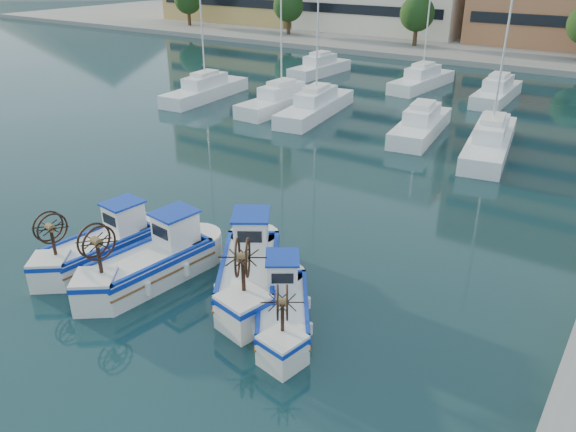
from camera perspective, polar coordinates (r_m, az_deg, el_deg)
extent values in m
plane|color=#183D40|center=(19.98, -9.98, -7.63)|extent=(300.00, 300.00, 0.00)
cube|color=gray|center=(80.34, 26.14, 15.40)|extent=(180.00, 40.00, 0.60)
cylinder|color=#3F2B19|center=(90.53, -10.00, 19.10)|extent=(0.50, 0.50, 3.00)
sphere|color=#1E4117|center=(90.30, -10.13, 20.80)|extent=(4.00, 4.00, 4.00)
cylinder|color=#3F2B19|center=(79.28, 0.04, 18.62)|extent=(0.50, 0.50, 3.00)
sphere|color=#1E4117|center=(79.01, 0.04, 20.56)|extent=(4.00, 4.00, 4.00)
cylinder|color=#3F2B19|center=(70.87, 12.77, 17.23)|extent=(0.50, 0.50, 3.00)
sphere|color=#1E4117|center=(70.57, 12.99, 19.40)|extent=(4.00, 4.00, 4.00)
cube|color=white|center=(46.50, -8.35, 12.33)|extent=(2.89, 9.14, 1.00)
cylinder|color=silver|center=(45.61, -8.80, 19.07)|extent=(0.12, 0.12, 11.00)
cube|color=white|center=(42.78, -0.66, 11.46)|extent=(2.42, 8.65, 1.00)
cylinder|color=silver|center=(41.81, -0.70, 18.80)|extent=(0.12, 0.12, 11.00)
cube|color=white|center=(41.10, 2.86, 10.85)|extent=(3.50, 9.78, 1.00)
cylinder|color=silver|center=(40.08, 3.03, 18.49)|extent=(0.12, 0.12, 11.00)
cube|color=white|center=(37.38, 13.33, 8.73)|extent=(3.25, 8.23, 1.00)
cube|color=white|center=(35.29, 19.78, 6.94)|extent=(3.79, 9.92, 1.00)
cylinder|color=silver|center=(34.10, 21.17, 15.71)|extent=(0.12, 0.12, 11.00)
cube|color=white|center=(55.55, 3.26, 14.65)|extent=(2.58, 7.86, 1.00)
cube|color=white|center=(51.09, 13.43, 13.08)|extent=(2.89, 8.63, 1.00)
cylinder|color=silver|center=(50.28, 14.09, 19.20)|extent=(0.12, 0.12, 11.00)
cube|color=white|center=(48.22, 20.42, 11.50)|extent=(2.45, 8.06, 1.00)
cube|color=silver|center=(22.30, -18.43, -3.43)|extent=(2.17, 4.20, 1.01)
cube|color=#0C2B9E|center=(22.13, -18.56, -2.55)|extent=(2.24, 4.33, 0.15)
cube|color=blue|center=(22.15, -18.54, -2.69)|extent=(1.75, 3.76, 0.06)
cube|color=white|center=(22.37, -16.32, -0.06)|extent=(1.19, 1.36, 1.06)
cube|color=#0C2B9E|center=(22.14, -16.50, 1.28)|extent=(1.35, 1.52, 0.08)
cylinder|color=#331E14|center=(21.14, -22.73, -2.53)|extent=(0.12, 0.12, 1.11)
cylinder|color=brown|center=(20.89, -23.00, -1.09)|extent=(0.34, 0.30, 0.27)
torus|color=#331E14|center=(21.01, -23.19, -0.97)|extent=(0.19, 1.12, 1.12)
torus|color=#331E14|center=(20.77, -22.81, -1.20)|extent=(0.19, 1.12, 1.12)
cube|color=silver|center=(20.63, -13.79, -5.12)|extent=(2.39, 4.54, 1.09)
cube|color=#0C2B9E|center=(20.43, -13.91, -4.12)|extent=(2.47, 4.68, 0.17)
cube|color=blue|center=(20.46, -13.89, -4.28)|extent=(1.93, 4.06, 0.06)
cube|color=white|center=(20.73, -11.35, -1.21)|extent=(1.30, 1.48, 1.14)
cube|color=#0C2B9E|center=(20.46, -11.50, 0.34)|extent=(1.47, 1.65, 0.08)
cylinder|color=#331E14|center=(19.26, -18.61, -4.19)|extent=(0.12, 0.12, 1.20)
cylinder|color=brown|center=(18.96, -18.87, -2.50)|extent=(0.36, 0.33, 0.29)
torus|color=#331E14|center=(19.09, -19.11, -2.35)|extent=(0.22, 1.21, 1.21)
torus|color=#331E14|center=(18.84, -18.63, -2.65)|extent=(0.22, 1.21, 1.21)
cube|color=silver|center=(19.57, -3.94, -6.12)|extent=(4.01, 4.75, 1.11)
cube|color=#0C2B9E|center=(19.35, -3.98, -5.06)|extent=(4.13, 4.90, 0.17)
cube|color=blue|center=(19.38, -3.97, -5.23)|extent=(3.42, 4.15, 0.06)
cube|color=white|center=(20.12, -3.75, -1.48)|extent=(1.72, 1.78, 1.16)
cube|color=#0C2B9E|center=(19.84, -3.80, 0.16)|extent=(1.94, 2.00, 0.08)
cylinder|color=#331E14|center=(17.35, -4.56, -6.10)|extent=(0.13, 0.13, 1.22)
cylinder|color=brown|center=(17.01, -4.64, -4.22)|extent=(0.44, 0.43, 0.30)
torus|color=#331E14|center=(17.03, -5.17, -4.21)|extent=(0.74, 1.08, 1.24)
torus|color=#331E14|center=(17.00, -4.10, -4.23)|extent=(0.74, 1.08, 1.24)
cube|color=silver|center=(17.82, -0.55, -9.94)|extent=(3.35, 3.88, 0.91)
cube|color=#0C2B9E|center=(17.62, -0.56, -9.02)|extent=(3.45, 4.00, 0.14)
cube|color=blue|center=(17.65, -0.56, -9.17)|extent=(2.86, 3.39, 0.05)
cube|color=white|center=(18.18, -0.56, -5.65)|extent=(1.42, 1.47, 0.95)
cube|color=#0C2B9E|center=(17.92, -0.57, -4.22)|extent=(1.61, 1.65, 0.07)
cylinder|color=#331E14|center=(15.99, -0.57, -10.37)|extent=(0.10, 0.10, 1.01)
cylinder|color=brown|center=(15.68, -0.58, -8.77)|extent=(0.37, 0.36, 0.24)
torus|color=#331E14|center=(15.68, -1.06, -8.77)|extent=(0.63, 0.87, 1.01)
torus|color=#331E14|center=(15.68, -0.10, -8.77)|extent=(0.63, 0.87, 1.01)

